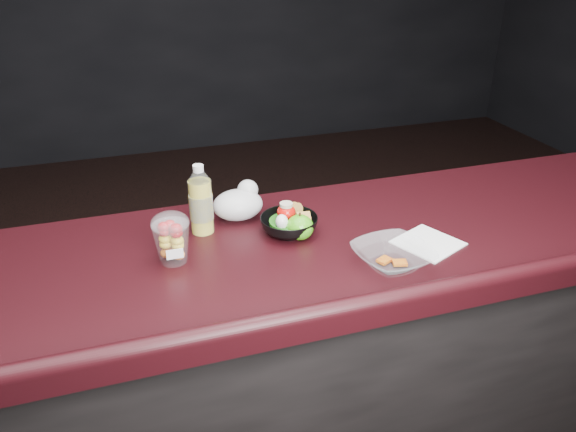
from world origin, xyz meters
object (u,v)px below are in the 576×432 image
(lemonade_bottle, at_px, (201,204))
(snack_bowl, at_px, (289,224))
(fruit_cup, at_px, (171,237))
(takeout_bowl, at_px, (393,256))
(green_apple, at_px, (300,227))

(lemonade_bottle, distance_m, snack_bowl, 0.26)
(fruit_cup, relative_size, takeout_bowl, 0.62)
(lemonade_bottle, xyz_separation_m, fruit_cup, (-0.11, -0.14, -0.01))
(green_apple, bearing_deg, lemonade_bottle, 153.35)
(green_apple, xyz_separation_m, takeout_bowl, (0.19, -0.21, -0.01))
(fruit_cup, xyz_separation_m, takeout_bowl, (0.55, -0.20, -0.05))
(snack_bowl, distance_m, takeout_bowl, 0.33)
(fruit_cup, bearing_deg, takeout_bowl, -19.64)
(lemonade_bottle, relative_size, takeout_bowl, 0.91)
(fruit_cup, relative_size, snack_bowl, 0.82)
(snack_bowl, bearing_deg, fruit_cup, -170.91)
(green_apple, relative_size, takeout_bowl, 0.36)
(fruit_cup, xyz_separation_m, snack_bowl, (0.34, 0.06, -0.04))
(lemonade_bottle, relative_size, green_apple, 2.52)
(fruit_cup, bearing_deg, lemonade_bottle, 53.75)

